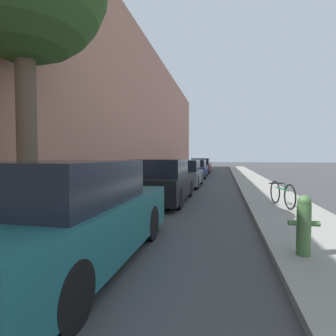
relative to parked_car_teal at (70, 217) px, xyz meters
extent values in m
plane|color=#3D3D3F|center=(0.96, 10.65, -0.71)|extent=(120.00, 120.00, 0.00)
cube|color=gray|center=(-1.94, 10.65, -0.65)|extent=(2.00, 52.00, 0.12)
cube|color=gray|center=(3.86, 10.65, -0.65)|extent=(2.00, 52.00, 0.12)
cube|color=tan|center=(-3.29, 10.65, 4.00)|extent=(0.70, 52.00, 9.41)
cylinder|color=black|center=(-0.77, 1.41, -0.39)|extent=(0.22, 0.64, 0.64)
cylinder|color=black|center=(0.77, 1.41, -0.39)|extent=(0.22, 0.64, 0.64)
cylinder|color=black|center=(0.77, -1.32, -0.39)|extent=(0.22, 0.64, 0.64)
cube|color=#1E6066|center=(0.00, 0.04, -0.16)|extent=(1.75, 4.40, 0.74)
cube|color=black|center=(0.00, -0.13, 0.51)|extent=(1.54, 2.29, 0.59)
cylinder|color=black|center=(-0.70, 7.09, -0.39)|extent=(0.22, 0.63, 0.63)
cylinder|color=black|center=(0.81, 7.09, -0.39)|extent=(0.22, 0.63, 0.63)
cylinder|color=black|center=(-0.70, 4.42, -0.39)|extent=(0.22, 0.63, 0.63)
cylinder|color=black|center=(0.81, 4.42, -0.39)|extent=(0.22, 0.63, 0.63)
cube|color=black|center=(0.05, 5.76, -0.17)|extent=(1.72, 4.32, 0.73)
cube|color=black|center=(0.05, 5.58, 0.48)|extent=(1.51, 2.24, 0.57)
cylinder|color=black|center=(-0.73, 11.96, -0.39)|extent=(0.22, 0.64, 0.64)
cylinder|color=black|center=(0.85, 11.96, -0.39)|extent=(0.22, 0.64, 0.64)
cylinder|color=black|center=(-0.73, 9.45, -0.39)|extent=(0.22, 0.64, 0.64)
cylinder|color=black|center=(0.85, 9.45, -0.39)|extent=(0.22, 0.64, 0.64)
cube|color=slate|center=(0.06, 10.71, -0.22)|extent=(1.79, 4.05, 0.62)
cube|color=black|center=(0.06, 10.55, 0.38)|extent=(1.58, 2.11, 0.58)
cylinder|color=black|center=(-0.67, 18.08, -0.37)|extent=(0.22, 0.68, 0.68)
cylinder|color=black|center=(0.79, 18.08, -0.37)|extent=(0.22, 0.68, 0.68)
cylinder|color=black|center=(-0.67, 15.33, -0.37)|extent=(0.22, 0.68, 0.68)
cylinder|color=black|center=(0.79, 15.33, -0.37)|extent=(0.22, 0.68, 0.68)
cube|color=navy|center=(0.06, 16.71, -0.20)|extent=(1.66, 4.43, 0.63)
cube|color=black|center=(0.06, 16.53, 0.36)|extent=(1.46, 2.30, 0.49)
cylinder|color=black|center=(-0.80, 23.87, -0.37)|extent=(0.22, 0.68, 0.68)
cylinder|color=black|center=(0.77, 23.87, -0.37)|extent=(0.22, 0.68, 0.68)
cylinder|color=black|center=(-0.80, 21.33, -0.37)|extent=(0.22, 0.68, 0.68)
cylinder|color=black|center=(0.77, 21.33, -0.37)|extent=(0.22, 0.68, 0.68)
cube|color=maroon|center=(-0.01, 22.60, -0.20)|extent=(1.79, 4.09, 0.65)
cube|color=black|center=(-0.01, 22.43, 0.40)|extent=(1.58, 2.13, 0.54)
cylinder|color=brown|center=(-2.08, 1.74, 1.57)|extent=(0.42, 0.42, 4.31)
cylinder|color=#47703D|center=(3.30, 0.79, -0.21)|extent=(0.20, 0.20, 0.76)
sphere|color=#47703D|center=(3.30, 0.79, 0.21)|extent=(0.19, 0.19, 0.19)
cylinder|color=#47703D|center=(3.14, 0.79, -0.12)|extent=(0.13, 0.08, 0.08)
cylinder|color=#47703D|center=(3.45, 0.79, -0.12)|extent=(0.13, 0.08, 0.08)
torus|color=black|center=(3.69, 5.38, -0.24)|extent=(0.18, 0.69, 0.70)
torus|color=black|center=(3.90, 4.38, -0.24)|extent=(0.18, 0.69, 0.70)
cube|color=#2D7547|center=(3.80, 4.88, -0.08)|extent=(0.21, 0.84, 0.04)
cylinder|color=#2D7547|center=(3.83, 4.70, 0.02)|extent=(0.04, 0.04, 0.19)
cube|color=black|center=(3.71, 5.30, 0.04)|extent=(0.44, 0.13, 0.04)
camera|label=1|loc=(2.14, -3.50, 0.87)|focal=29.21mm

